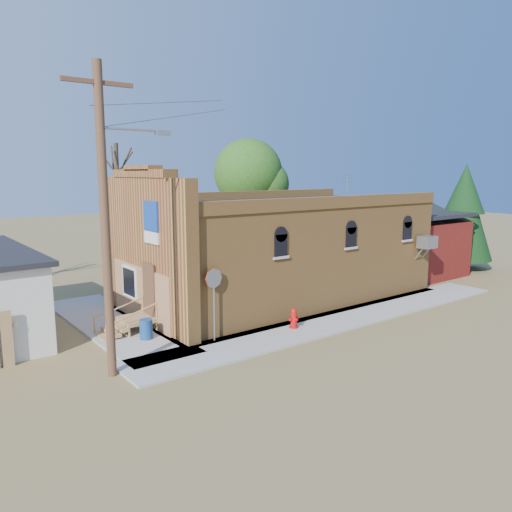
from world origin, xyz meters
TOP-DOWN VIEW (x-y plane):
  - ground at (0.00, 0.00)m, footprint 120.00×120.00m
  - sidewalk_south at (1.50, 0.90)m, footprint 19.00×2.20m
  - sidewalk_west at (-6.30, 6.00)m, footprint 2.60×10.00m
  - brick_bar at (1.64, 5.49)m, footprint 16.40×7.97m
  - red_shed at (11.50, 5.50)m, footprint 5.40×6.40m
  - utility_pole at (-8.14, 1.20)m, footprint 3.12×0.26m
  - tree_bare_near at (-3.00, 13.00)m, footprint 2.80×2.80m
  - tree_leafy at (6.00, 13.50)m, footprint 4.40×4.40m
  - evergreen_tree at (15.50, 4.00)m, footprint 3.60×3.60m
  - fire_hydrant at (-1.00, 1.16)m, footprint 0.45×0.43m
  - stop_sign at (-4.20, 1.80)m, footprint 0.71×0.16m
  - trash_barrel at (-6.05, 3.44)m, footprint 0.53×0.53m

SIDE VIEW (x-z plane):
  - ground at x=0.00m, z-range 0.00..0.00m
  - sidewalk_south at x=1.50m, z-range 0.00..0.08m
  - sidewalk_west at x=-6.30m, z-range 0.00..0.08m
  - trash_barrel at x=-6.05m, z-range 0.08..0.79m
  - fire_hydrant at x=-1.00m, z-range 0.07..0.85m
  - stop_sign at x=-4.20m, z-range 0.78..3.40m
  - red_shed at x=11.50m, z-range 0.12..4.42m
  - brick_bar at x=1.64m, z-range -0.81..5.49m
  - evergreen_tree at x=15.50m, z-range 0.46..6.96m
  - utility_pole at x=-8.14m, z-range 0.27..9.27m
  - tree_leafy at x=6.00m, z-range 1.86..10.01m
  - tree_bare_near at x=-3.00m, z-range 2.14..9.79m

